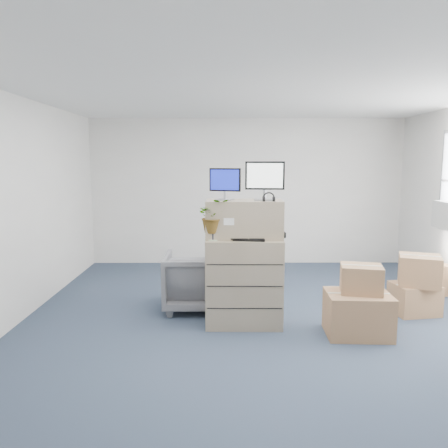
{
  "coord_description": "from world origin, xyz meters",
  "views": [
    {
      "loc": [
        -0.49,
        -4.94,
        1.99
      ],
      "look_at": [
        -0.45,
        0.4,
        1.22
      ],
      "focal_mm": 35.0,
      "sensor_mm": 36.0,
      "label": 1
    }
  ],
  "objects": [
    {
      "name": "cardboard_boxes",
      "position": [
        1.74,
        0.44,
        0.33
      ],
      "size": [
        2.26,
        2.14,
        0.81
      ],
      "color": "#A3724E",
      "rests_on": "ground"
    },
    {
      "name": "office_chair",
      "position": [
        -0.84,
        0.8,
        0.43
      ],
      "size": [
        0.84,
        0.79,
        0.85
      ],
      "primitive_type": "imported",
      "rotation": [
        0.0,
        0.0,
        3.15
      ],
      "color": "#59595D",
      "rests_on": "ground"
    },
    {
      "name": "headphones",
      "position": [
        0.07,
        0.13,
        1.57
      ],
      "size": [
        0.14,
        0.02,
        0.14
      ],
      "primitive_type": "torus",
      "rotation": [
        1.57,
        0.0,
        -0.02
      ],
      "color": "black",
      "rests_on": "filing_cabinet_upper"
    },
    {
      "name": "tissue_box",
      "position": [
        0.1,
        0.35,
        1.18
      ],
      "size": [
        0.25,
        0.13,
        0.09
      ],
      "primitive_type": "cube",
      "rotation": [
        0.0,
        0.0,
        0.02
      ],
      "color": "#3A6DC8",
      "rests_on": "external_drive"
    },
    {
      "name": "monitor_right",
      "position": [
        0.03,
        0.27,
        1.79
      ],
      "size": [
        0.47,
        0.2,
        0.46
      ],
      "rotation": [
        0.0,
        0.0,
        -0.1
      ],
      "color": "#99999E",
      "rests_on": "filing_cabinet_upper"
    },
    {
      "name": "phone_dock",
      "position": [
        -0.3,
        0.25,
        1.12
      ],
      "size": [
        0.07,
        0.05,
        0.14
      ],
      "rotation": [
        0.0,
        0.0,
        -0.02
      ],
      "color": "silver",
      "rests_on": "filing_cabinet_lower"
    },
    {
      "name": "wall_back",
      "position": [
        0.0,
        3.51,
        1.4
      ],
      "size": [
        6.0,
        0.02,
        2.8
      ],
      "primitive_type": "cube",
      "color": "silver",
      "rests_on": "ground"
    },
    {
      "name": "filing_cabinet_upper",
      "position": [
        -0.21,
        0.28,
        1.3
      ],
      "size": [
        0.92,
        0.47,
        0.46
      ],
      "primitive_type": "cube",
      "rotation": [
        0.0,
        0.0,
        -0.02
      ],
      "color": "gray",
      "rests_on": "filing_cabinet_lower"
    },
    {
      "name": "filing_cabinet_lower",
      "position": [
        -0.21,
        0.23,
        0.53
      ],
      "size": [
        0.93,
        0.58,
        1.07
      ],
      "primitive_type": "cube",
      "rotation": [
        0.0,
        0.0,
        -0.02
      ],
      "color": "gray",
      "rests_on": "ground"
    },
    {
      "name": "ground",
      "position": [
        0.0,
        0.0,
        0.0
      ],
      "size": [
        7.0,
        7.0,
        0.0
      ],
      "primitive_type": "plane",
      "color": "#263144",
      "rests_on": "ground"
    },
    {
      "name": "mouse",
      "position": [
        0.07,
        0.09,
        1.08
      ],
      "size": [
        0.1,
        0.07,
        0.03
      ],
      "primitive_type": "ellipsoid",
      "rotation": [
        0.0,
        0.0,
        -0.11
      ],
      "color": "silver",
      "rests_on": "filing_cabinet_lower"
    },
    {
      "name": "keyboard",
      "position": [
        -0.19,
        0.12,
        1.08
      ],
      "size": [
        0.47,
        0.26,
        0.02
      ],
      "primitive_type": "cube",
      "rotation": [
        0.0,
        0.0,
        -0.17
      ],
      "color": "black",
      "rests_on": "filing_cabinet_lower"
    },
    {
      "name": "monitor_left",
      "position": [
        -0.44,
        0.29,
        1.74
      ],
      "size": [
        0.38,
        0.2,
        0.38
      ],
      "rotation": [
        0.0,
        0.0,
        -0.32
      ],
      "color": "#99999E",
      "rests_on": "filing_cabinet_upper"
    },
    {
      "name": "external_drive",
      "position": [
        0.18,
        0.32,
        1.1
      ],
      "size": [
        0.24,
        0.19,
        0.07
      ],
      "primitive_type": "cube",
      "rotation": [
        0.0,
        0.0,
        0.09
      ],
      "color": "black",
      "rests_on": "filing_cabinet_lower"
    },
    {
      "name": "potted_plant",
      "position": [
        -0.58,
        0.15,
        1.3
      ],
      "size": [
        0.47,
        0.5,
        0.4
      ],
      "rotation": [
        0.0,
        0.0,
        -0.02
      ],
      "color": "#B4C9A2",
      "rests_on": "filing_cabinet_lower"
    },
    {
      "name": "water_bottle",
      "position": [
        -0.14,
        0.25,
        1.2
      ],
      "size": [
        0.07,
        0.07,
        0.26
      ],
      "primitive_type": "cylinder",
      "color": "#92969B",
      "rests_on": "filing_cabinet_lower"
    }
  ]
}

